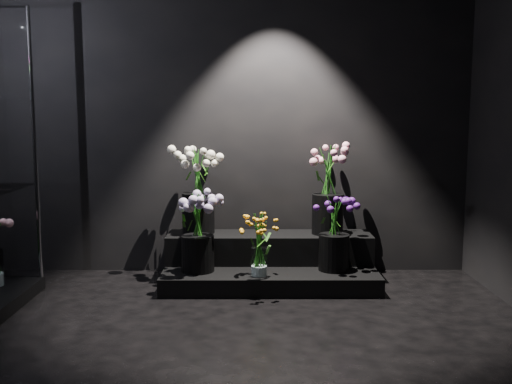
{
  "coord_description": "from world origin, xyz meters",
  "views": [
    {
      "loc": [
        0.21,
        -2.78,
        1.32
      ],
      "look_at": [
        0.22,
        1.2,
        0.79
      ],
      "focal_mm": 40.0,
      "sensor_mm": 36.0,
      "label": 1
    }
  ],
  "objects": [
    {
      "name": "floor",
      "position": [
        0.0,
        0.0,
        0.0
      ],
      "size": [
        4.0,
        4.0,
        0.0
      ],
      "primitive_type": "plane",
      "color": "black",
      "rests_on": "ground"
    },
    {
      "name": "wall_back",
      "position": [
        0.0,
        2.0,
        1.4
      ],
      "size": [
        4.0,
        0.0,
        4.0
      ],
      "primitive_type": "plane",
      "rotation": [
        1.57,
        0.0,
        0.0
      ],
      "color": "black",
      "rests_on": "floor"
    },
    {
      "name": "wall_front",
      "position": [
        0.0,
        -2.0,
        1.4
      ],
      "size": [
        4.0,
        0.0,
        4.0
      ],
      "primitive_type": "plane",
      "rotation": [
        -1.57,
        0.0,
        0.0
      ],
      "color": "black",
      "rests_on": "floor"
    },
    {
      "name": "display_riser",
      "position": [
        0.33,
        1.67,
        0.15
      ],
      "size": [
        1.65,
        0.74,
        0.37
      ],
      "color": "black",
      "rests_on": "floor"
    },
    {
      "name": "bouquet_orange_bells",
      "position": [
        0.24,
        1.34,
        0.38
      ],
      "size": [
        0.29,
        0.29,
        0.47
      ],
      "rotation": [
        0.0,
        0.0,
        0.22
      ],
      "color": "white",
      "rests_on": "display_riser"
    },
    {
      "name": "bouquet_lilac",
      "position": [
        -0.23,
        1.47,
        0.48
      ],
      "size": [
        0.42,
        0.42,
        0.6
      ],
      "rotation": [
        0.0,
        0.0,
        -0.12
      ],
      "color": "black",
      "rests_on": "display_riser"
    },
    {
      "name": "bouquet_purple",
      "position": [
        0.82,
        1.5,
        0.47
      ],
      "size": [
        0.4,
        0.4,
        0.59
      ],
      "rotation": [
        0.0,
        0.0,
        -0.24
      ],
      "color": "black",
      "rests_on": "display_riser"
    },
    {
      "name": "bouquet_cream_roses",
      "position": [
        -0.25,
        1.81,
        0.76
      ],
      "size": [
        0.5,
        0.5,
        0.69
      ],
      "rotation": [
        0.0,
        0.0,
        0.41
      ],
      "color": "black",
      "rests_on": "display_riser"
    },
    {
      "name": "bouquet_pink_roses",
      "position": [
        0.8,
        1.77,
        0.77
      ],
      "size": [
        0.39,
        0.39,
        0.71
      ],
      "rotation": [
        0.0,
        0.0,
        0.12
      ],
      "color": "black",
      "rests_on": "display_riser"
    }
  ]
}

